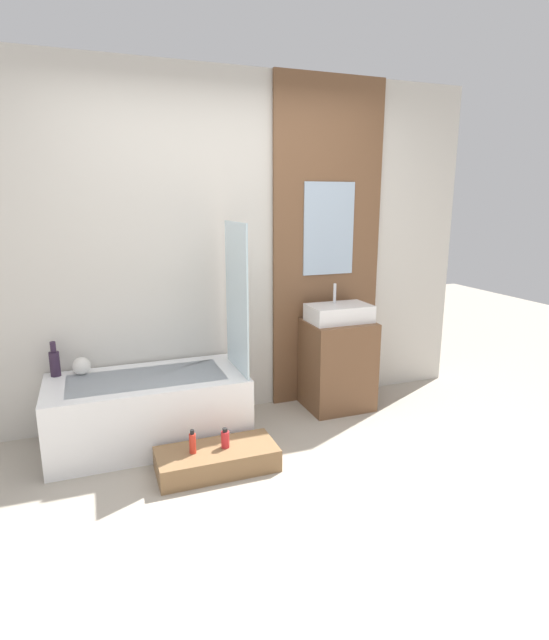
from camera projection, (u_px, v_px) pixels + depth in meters
name	position (u px, v px, depth m)	size (l,w,h in m)	color
ground_plane	(304.00, 519.00, 2.68)	(12.00, 12.00, 0.00)	#A39989
wall_tiled_back	(223.00, 249.00, 3.81)	(4.20, 0.06, 2.60)	beige
wall_wood_accent	(327.00, 246.00, 4.06)	(0.94, 0.04, 2.60)	brown
bathtub	(149.00, 409.00, 3.49)	(1.34, 0.67, 0.48)	white
glass_shower_screen	(237.00, 298.00, 3.47)	(0.01, 0.52, 1.05)	silver
wooden_step_bench	(217.00, 459.00, 3.15)	(0.75, 0.34, 0.14)	olive
vanity_cabinet	(337.00, 365.00, 4.06)	(0.52, 0.44, 0.72)	brown
sink	(339.00, 313.00, 3.96)	(0.49, 0.31, 0.29)	white
vase_tall_dark	(55.00, 362.00, 3.43)	(0.07, 0.07, 0.25)	#2D1E33
vase_round_light	(82.00, 366.00, 3.48)	(0.12, 0.12, 0.12)	silver
bottle_soap_primary	(193.00, 443.00, 3.07)	(0.04, 0.04, 0.15)	red
bottle_soap_secondary	(225.00, 439.00, 3.14)	(0.05, 0.05, 0.13)	red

